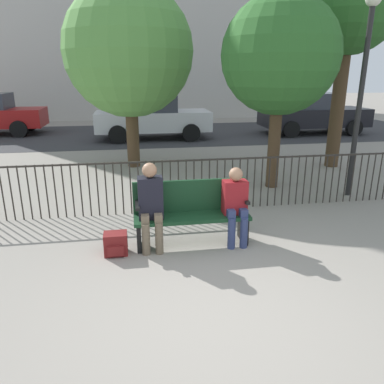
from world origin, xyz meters
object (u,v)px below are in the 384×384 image
(park_bench, at_px, (191,211))
(lamp_post, at_px, (364,67))
(tree_2, at_px, (129,52))
(parked_car_1, at_px, (151,116))
(seated_person_0, at_px, (151,203))
(tree_0, at_px, (280,56))
(tree_1, at_px, (350,1))
(seated_person_1, at_px, (236,202))
(backpack, at_px, (116,244))
(parked_car_2, at_px, (312,113))

(park_bench, distance_m, lamp_post, 4.39)
(tree_2, distance_m, parked_car_1, 4.78)
(seated_person_0, distance_m, tree_0, 4.32)
(seated_person_0, xyz_separation_m, tree_1, (5.03, 4.19, 3.31))
(lamp_post, distance_m, parked_car_1, 8.45)
(seated_person_0, bearing_deg, lamp_post, 23.91)
(seated_person_0, height_order, lamp_post, lamp_post)
(seated_person_1, bearing_deg, parked_car_1, 94.26)
(seated_person_1, bearing_deg, tree_2, 105.50)
(backpack, distance_m, lamp_post, 5.51)
(park_bench, xyz_separation_m, tree_1, (4.45, 4.06, 3.51))
(seated_person_1, xyz_separation_m, tree_0, (1.57, 2.64, 2.07))
(tree_0, height_order, lamp_post, tree_0)
(tree_1, height_order, parked_car_2, tree_1)
(parked_car_1, bearing_deg, parked_car_2, 1.79)
(park_bench, bearing_deg, tree_0, 48.94)
(seated_person_0, xyz_separation_m, backpack, (-0.50, -0.10, -0.54))
(seated_person_1, xyz_separation_m, parked_car_1, (-0.69, 9.29, 0.21))
(tree_0, bearing_deg, lamp_post, -31.51)
(backpack, xyz_separation_m, parked_car_1, (1.01, 9.38, 0.69))
(seated_person_0, bearing_deg, tree_1, 39.77)
(seated_person_0, height_order, backpack, seated_person_0)
(park_bench, relative_size, tree_2, 0.37)
(park_bench, distance_m, tree_0, 4.00)
(parked_car_2, bearing_deg, parked_car_1, -178.21)
(backpack, bearing_deg, tree_0, 39.90)
(tree_1, height_order, lamp_post, tree_1)
(tree_1, bearing_deg, seated_person_1, -132.39)
(park_bench, distance_m, parked_car_2, 11.36)
(park_bench, relative_size, tree_1, 0.31)
(lamp_post, bearing_deg, seated_person_1, -147.82)
(tree_0, bearing_deg, backpack, -140.10)
(backpack, xyz_separation_m, tree_0, (3.27, 2.74, 2.55))
(seated_person_0, distance_m, seated_person_1, 1.20)
(seated_person_1, relative_size, tree_2, 0.25)
(backpack, distance_m, tree_2, 5.80)
(seated_person_1, bearing_deg, seated_person_0, 179.69)
(park_bench, height_order, seated_person_1, seated_person_1)
(tree_2, height_order, parked_car_1, tree_2)
(seated_person_0, height_order, tree_0, tree_0)
(backpack, height_order, parked_car_1, parked_car_1)
(backpack, distance_m, tree_0, 4.97)
(backpack, relative_size, tree_0, 0.08)
(backpack, bearing_deg, seated_person_0, 11.13)
(seated_person_0, xyz_separation_m, seated_person_1, (1.20, -0.01, -0.06))
(seated_person_1, height_order, parked_car_2, parked_car_2)
(lamp_post, bearing_deg, tree_0, 148.49)
(backpack, height_order, tree_1, tree_1)
(parked_car_2, bearing_deg, tree_2, -148.11)
(lamp_post, bearing_deg, seated_person_0, -156.09)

